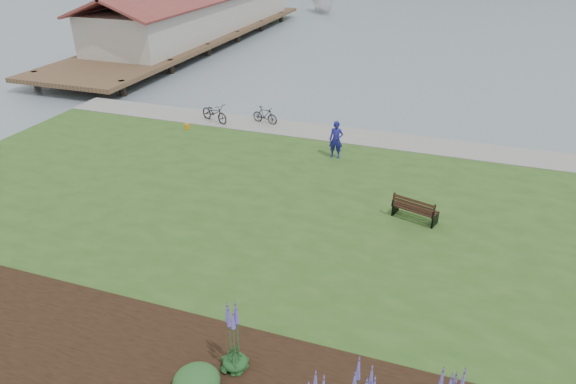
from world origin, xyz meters
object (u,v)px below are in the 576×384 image
(bicycle_a, at_px, (214,113))
(sailboat, at_px, (323,13))
(park_bench, at_px, (415,209))
(person, at_px, (336,137))

(bicycle_a, bearing_deg, sailboat, 31.38)
(park_bench, bearing_deg, person, 148.73)
(park_bench, relative_size, sailboat, 0.07)
(person, xyz_separation_m, bicycle_a, (-7.36, 2.49, -0.50))
(park_bench, distance_m, person, 6.14)
(bicycle_a, xyz_separation_m, sailboat, (-5.69, 41.63, -0.91))
(person, relative_size, sailboat, 0.09)
(park_bench, relative_size, bicycle_a, 0.86)
(person, height_order, sailboat, sailboat)
(park_bench, height_order, sailboat, sailboat)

